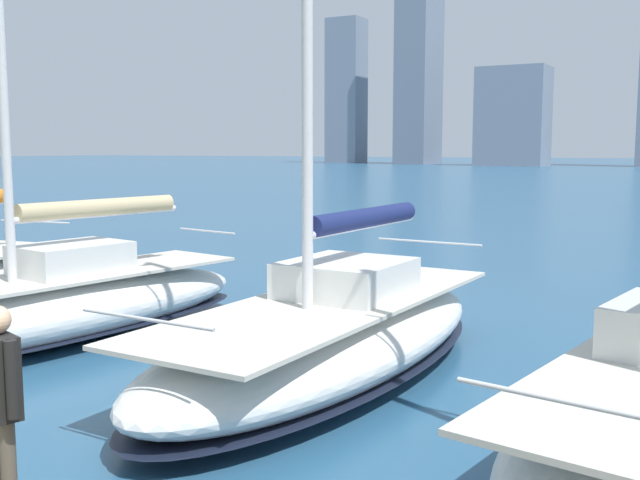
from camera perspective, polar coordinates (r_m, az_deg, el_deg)
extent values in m
cube|color=gray|center=(161.68, 14.49, 9.08)|extent=(13.97, 9.54, 20.16)
cube|color=slate|center=(177.66, 7.55, 12.87)|extent=(7.55, 11.85, 43.88)
cube|color=gray|center=(189.21, 2.02, 11.24)|extent=(8.55, 6.92, 35.25)
cylinder|color=silver|center=(5.51, 19.13, -11.76)|extent=(1.82, 0.32, 0.04)
ellipsoid|color=white|center=(11.55, 0.75, -7.69)|extent=(3.10, 8.61, 1.13)
ellipsoid|color=black|center=(11.63, 0.75, -9.17)|extent=(3.11, 8.65, 0.10)
cube|color=beige|center=(11.41, 0.76, -4.79)|extent=(2.55, 7.57, 0.06)
cube|color=silver|center=(11.79, 2.01, -2.90)|extent=(1.77, 1.92, 0.55)
cylinder|color=silver|center=(12.24, 3.47, 1.12)|extent=(0.21, 3.59, 0.12)
cylinder|color=navy|center=(12.23, 3.48, 1.68)|extent=(0.41, 3.31, 0.32)
cylinder|color=silver|center=(8.22, -13.18, -5.90)|extent=(1.87, 0.09, 0.04)
cylinder|color=silver|center=(14.73, 8.28, -0.14)|extent=(2.16, 0.10, 0.04)
ellipsoid|color=white|center=(14.28, -19.99, -5.20)|extent=(3.54, 8.87, 1.16)
ellipsoid|color=black|center=(14.35, -19.94, -6.45)|extent=(3.56, 8.91, 0.10)
cube|color=beige|center=(14.17, -20.09, -2.79)|extent=(2.98, 7.79, 0.06)
cube|color=silver|center=(14.40, -18.39, -1.34)|extent=(1.63, 2.08, 0.55)
cylinder|color=silver|center=(14.68, -16.41, 1.93)|extent=(0.67, 3.60, 0.12)
cylinder|color=#C6B284|center=(14.67, -16.42, 2.40)|extent=(0.82, 3.34, 0.32)
cylinder|color=silver|center=(16.45, -8.62, 0.69)|extent=(1.68, 0.30, 0.04)
cylinder|color=silver|center=(19.28, -20.92, 1.32)|extent=(2.02, 0.36, 0.04)
cylinder|color=#4C473D|center=(6.59, -22.62, -15.77)|extent=(0.12, 0.12, 0.80)
cylinder|color=black|center=(6.20, -22.42, -9.79)|extent=(0.10, 0.10, 0.61)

